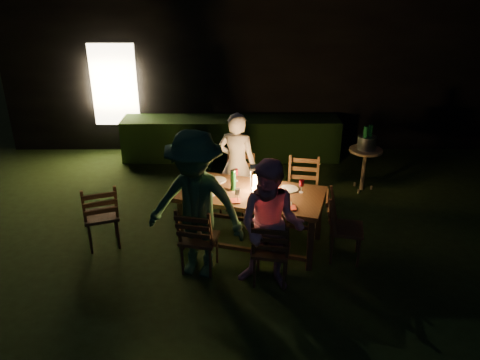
{
  "coord_description": "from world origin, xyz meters",
  "views": [
    {
      "loc": [
        -0.36,
        -4.97,
        3.42
      ],
      "look_at": [
        -0.34,
        0.77,
        0.84
      ],
      "focal_mm": 35.0,
      "sensor_mm": 36.0,
      "label": 1
    }
  ],
  "objects_px": {
    "chair_far_left": "(236,196)",
    "side_table": "(365,154)",
    "dining_table": "(251,198)",
    "bottle_table": "(233,180)",
    "chair_spare": "(103,226)",
    "ice_bucket": "(367,143)",
    "person_house_side": "(237,164)",
    "bottle_bucket_b": "(369,139)",
    "chair_near_left": "(199,249)",
    "bottle_bucket_a": "(365,141)",
    "person_opp_left": "(196,206)",
    "person_opp_right": "(271,226)",
    "lantern": "(256,180)",
    "chair_far_right": "(301,204)",
    "chair_end": "(344,238)",
    "chair_near_right": "(271,262)"
  },
  "relations": [
    {
      "from": "dining_table",
      "to": "bottle_bucket_b",
      "type": "relative_size",
      "value": 6.41
    },
    {
      "from": "lantern",
      "to": "chair_far_right",
      "type": "bearing_deg",
      "value": 38.58
    },
    {
      "from": "lantern",
      "to": "chair_far_left",
      "type": "bearing_deg",
      "value": 107.91
    },
    {
      "from": "lantern",
      "to": "bottle_bucket_b",
      "type": "distance_m",
      "value": 2.58
    },
    {
      "from": "side_table",
      "to": "chair_far_right",
      "type": "bearing_deg",
      "value": -136.05
    },
    {
      "from": "chair_far_right",
      "to": "person_opp_right",
      "type": "relative_size",
      "value": 0.64
    },
    {
      "from": "chair_end",
      "to": "person_opp_left",
      "type": "distance_m",
      "value": 1.97
    },
    {
      "from": "chair_near_left",
      "to": "person_opp_left",
      "type": "distance_m",
      "value": 0.63
    },
    {
      "from": "person_opp_left",
      "to": "person_opp_right",
      "type": "bearing_deg",
      "value": -0.0
    },
    {
      "from": "dining_table",
      "to": "bottle_table",
      "type": "relative_size",
      "value": 7.33
    },
    {
      "from": "person_house_side",
      "to": "bottle_bucket_b",
      "type": "xyz_separation_m",
      "value": [
        2.17,
        0.84,
        0.1
      ]
    },
    {
      "from": "chair_end",
      "to": "person_house_side",
      "type": "xyz_separation_m",
      "value": [
        -1.37,
        1.27,
        0.5
      ]
    },
    {
      "from": "chair_end",
      "to": "bottle_bucket_a",
      "type": "relative_size",
      "value": 2.99
    },
    {
      "from": "chair_end",
      "to": "person_opp_right",
      "type": "bearing_deg",
      "value": -48.8
    },
    {
      "from": "dining_table",
      "to": "chair_spare",
      "type": "height_order",
      "value": "chair_spare"
    },
    {
      "from": "chair_far_right",
      "to": "bottle_bucket_a",
      "type": "distance_m",
      "value": 1.68
    },
    {
      "from": "dining_table",
      "to": "person_opp_right",
      "type": "distance_m",
      "value": 0.94
    },
    {
      "from": "side_table",
      "to": "bottle_bucket_b",
      "type": "height_order",
      "value": "bottle_bucket_b"
    },
    {
      "from": "lantern",
      "to": "side_table",
      "type": "bearing_deg",
      "value": 42.08
    },
    {
      "from": "bottle_table",
      "to": "ice_bucket",
      "type": "bearing_deg",
      "value": 37.22
    },
    {
      "from": "chair_far_left",
      "to": "chair_spare",
      "type": "relative_size",
      "value": 0.98
    },
    {
      "from": "chair_near_left",
      "to": "chair_near_right",
      "type": "xyz_separation_m",
      "value": [
        0.86,
        -0.26,
        -0.0
      ]
    },
    {
      "from": "person_house_side",
      "to": "lantern",
      "type": "relative_size",
      "value": 4.53
    },
    {
      "from": "side_table",
      "to": "person_house_side",
      "type": "bearing_deg",
      "value": -159.25
    },
    {
      "from": "person_opp_left",
      "to": "bottle_bucket_a",
      "type": "bearing_deg",
      "value": 59.3
    },
    {
      "from": "chair_end",
      "to": "bottle_bucket_b",
      "type": "xyz_separation_m",
      "value": [
        0.8,
        2.12,
        0.6
      ]
    },
    {
      "from": "person_opp_left",
      "to": "lantern",
      "type": "height_order",
      "value": "person_opp_left"
    },
    {
      "from": "person_opp_right",
      "to": "bottle_bucket_b",
      "type": "xyz_separation_m",
      "value": [
        1.79,
        2.67,
        0.1
      ]
    },
    {
      "from": "chair_far_right",
      "to": "bottle_bucket_b",
      "type": "distance_m",
      "value": 1.8
    },
    {
      "from": "lantern",
      "to": "bottle_bucket_b",
      "type": "xyz_separation_m",
      "value": [
        1.92,
        1.73,
        -0.04
      ]
    },
    {
      "from": "person_house_side",
      "to": "person_opp_left",
      "type": "bearing_deg",
      "value": 90.0
    },
    {
      "from": "chair_spare",
      "to": "bottle_bucket_b",
      "type": "xyz_separation_m",
      "value": [
        3.96,
        1.8,
        0.59
      ]
    },
    {
      "from": "chair_near_right",
      "to": "lantern",
      "type": "height_order",
      "value": "lantern"
    },
    {
      "from": "bottle_table",
      "to": "side_table",
      "type": "xyz_separation_m",
      "value": [
        2.17,
        1.65,
        -0.27
      ]
    },
    {
      "from": "chair_near_left",
      "to": "chair_near_right",
      "type": "distance_m",
      "value": 0.9
    },
    {
      "from": "person_house_side",
      "to": "ice_bucket",
      "type": "distance_m",
      "value": 2.27
    },
    {
      "from": "chair_spare",
      "to": "ice_bucket",
      "type": "distance_m",
      "value": 4.33
    },
    {
      "from": "chair_far_left",
      "to": "chair_spare",
      "type": "height_order",
      "value": "chair_spare"
    },
    {
      "from": "chair_far_right",
      "to": "person_opp_right",
      "type": "bearing_deg",
      "value": 79.79
    },
    {
      "from": "person_opp_right",
      "to": "bottle_bucket_b",
      "type": "bearing_deg",
      "value": 73.06
    },
    {
      "from": "bottle_table",
      "to": "bottle_bucket_b",
      "type": "height_order",
      "value": "bottle_table"
    },
    {
      "from": "bottle_bucket_a",
      "to": "person_opp_right",
      "type": "bearing_deg",
      "value": -123.01
    },
    {
      "from": "chair_far_right",
      "to": "bottle_table",
      "type": "distance_m",
      "value": 1.27
    },
    {
      "from": "chair_far_left",
      "to": "side_table",
      "type": "height_order",
      "value": "chair_far_left"
    },
    {
      "from": "person_house_side",
      "to": "chair_end",
      "type": "bearing_deg",
      "value": 153.94
    },
    {
      "from": "dining_table",
      "to": "person_house_side",
      "type": "height_order",
      "value": "person_house_side"
    },
    {
      "from": "person_house_side",
      "to": "bottle_bucket_b",
      "type": "bearing_deg",
      "value": -141.97
    },
    {
      "from": "chair_end",
      "to": "person_opp_left",
      "type": "bearing_deg",
      "value": -69.2
    },
    {
      "from": "chair_near_left",
      "to": "bottle_bucket_a",
      "type": "relative_size",
      "value": 2.99
    },
    {
      "from": "person_opp_right",
      "to": "chair_near_left",
      "type": "bearing_deg",
      "value": 176.8
    }
  ]
}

